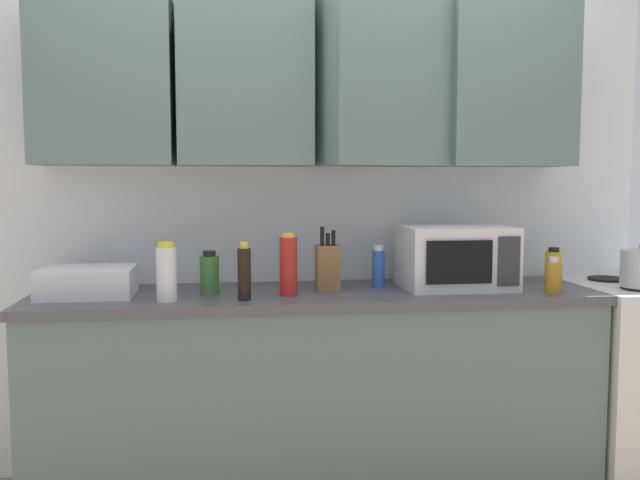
{
  "coord_description": "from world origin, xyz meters",
  "views": [
    {
      "loc": [
        -0.39,
        -3.22,
        1.39
      ],
      "look_at": [
        0.02,
        -0.25,
        1.12
      ],
      "focal_mm": 37.94,
      "sensor_mm": 36.0,
      "label": 1
    }
  ],
  "objects_px": {
    "microwave": "(456,257)",
    "dish_rack": "(88,282)",
    "bottle_green_oil": "(210,274)",
    "bottle_blue_cleaner": "(378,267)",
    "knife_block": "(327,267)",
    "bottle_white_jar": "(166,273)",
    "bottle_yellow_mustard": "(553,267)",
    "bottle_amber_vinegar": "(553,277)",
    "bottle_soy_dark": "(244,273)",
    "bottle_red_sauce": "(288,265)"
  },
  "relations": [
    {
      "from": "dish_rack",
      "to": "bottle_white_jar",
      "type": "relative_size",
      "value": 1.58
    },
    {
      "from": "bottle_red_sauce",
      "to": "bottle_soy_dark",
      "type": "bearing_deg",
      "value": -154.05
    },
    {
      "from": "microwave",
      "to": "knife_block",
      "type": "height_order",
      "value": "knife_block"
    },
    {
      "from": "dish_rack",
      "to": "microwave",
      "type": "bearing_deg",
      "value": -0.23
    },
    {
      "from": "microwave",
      "to": "bottle_yellow_mustard",
      "type": "bearing_deg",
      "value": 8.53
    },
    {
      "from": "bottle_green_oil",
      "to": "bottle_yellow_mustard",
      "type": "height_order",
      "value": "bottle_green_oil"
    },
    {
      "from": "bottle_yellow_mustard",
      "to": "microwave",
      "type": "bearing_deg",
      "value": -171.47
    },
    {
      "from": "bottle_blue_cleaner",
      "to": "bottle_yellow_mustard",
      "type": "bearing_deg",
      "value": 1.28
    },
    {
      "from": "bottle_green_oil",
      "to": "bottle_blue_cleaner",
      "type": "distance_m",
      "value": 0.76
    },
    {
      "from": "bottle_amber_vinegar",
      "to": "bottle_green_oil",
      "type": "relative_size",
      "value": 0.84
    },
    {
      "from": "knife_block",
      "to": "microwave",
      "type": "bearing_deg",
      "value": -1.26
    },
    {
      "from": "bottle_white_jar",
      "to": "dish_rack",
      "type": "bearing_deg",
      "value": 152.99
    },
    {
      "from": "dish_rack",
      "to": "bottle_soy_dark",
      "type": "xyz_separation_m",
      "value": [
        0.65,
        -0.19,
        0.05
      ]
    },
    {
      "from": "microwave",
      "to": "dish_rack",
      "type": "relative_size",
      "value": 1.26
    },
    {
      "from": "microwave",
      "to": "bottle_soy_dark",
      "type": "relative_size",
      "value": 2.02
    },
    {
      "from": "bottle_green_oil",
      "to": "bottle_yellow_mustard",
      "type": "xyz_separation_m",
      "value": [
        1.6,
        0.1,
        -0.01
      ]
    },
    {
      "from": "microwave",
      "to": "dish_rack",
      "type": "distance_m",
      "value": 1.6
    },
    {
      "from": "microwave",
      "to": "bottle_green_oil",
      "type": "distance_m",
      "value": 1.1
    },
    {
      "from": "bottle_white_jar",
      "to": "bottle_amber_vinegar",
      "type": "bearing_deg",
      "value": -0.94
    },
    {
      "from": "knife_block",
      "to": "bottle_red_sauce",
      "type": "distance_m",
      "value": 0.21
    },
    {
      "from": "bottle_soy_dark",
      "to": "bottle_green_oil",
      "type": "bearing_deg",
      "value": 132.03
    },
    {
      "from": "bottle_red_sauce",
      "to": "bottle_blue_cleaner",
      "type": "xyz_separation_m",
      "value": [
        0.42,
        0.15,
        -0.04
      ]
    },
    {
      "from": "knife_block",
      "to": "bottle_green_oil",
      "type": "xyz_separation_m",
      "value": [
        -0.51,
        -0.04,
        -0.02
      ]
    },
    {
      "from": "knife_block",
      "to": "bottle_blue_cleaner",
      "type": "distance_m",
      "value": 0.24
    },
    {
      "from": "bottle_yellow_mustard",
      "to": "bottle_amber_vinegar",
      "type": "bearing_deg",
      "value": -116.67
    },
    {
      "from": "bottle_blue_cleaner",
      "to": "bottle_red_sauce",
      "type": "bearing_deg",
      "value": -160.44
    },
    {
      "from": "bottle_amber_vinegar",
      "to": "bottle_soy_dark",
      "type": "height_order",
      "value": "bottle_soy_dark"
    },
    {
      "from": "bottle_yellow_mustard",
      "to": "bottle_white_jar",
      "type": "bearing_deg",
      "value": -172.21
    },
    {
      "from": "bottle_blue_cleaner",
      "to": "bottle_amber_vinegar",
      "type": "bearing_deg",
      "value": -19.28
    },
    {
      "from": "bottle_soy_dark",
      "to": "bottle_yellow_mustard",
      "type": "height_order",
      "value": "bottle_soy_dark"
    },
    {
      "from": "bottle_white_jar",
      "to": "bottle_soy_dark",
      "type": "distance_m",
      "value": 0.31
    },
    {
      "from": "microwave",
      "to": "bottle_amber_vinegar",
      "type": "xyz_separation_m",
      "value": [
        0.37,
        -0.19,
        -0.07
      ]
    },
    {
      "from": "dish_rack",
      "to": "bottle_green_oil",
      "type": "xyz_separation_m",
      "value": [
        0.51,
        -0.03,
        0.03
      ]
    },
    {
      "from": "microwave",
      "to": "bottle_blue_cleaner",
      "type": "xyz_separation_m",
      "value": [
        -0.34,
        0.06,
        -0.05
      ]
    },
    {
      "from": "dish_rack",
      "to": "knife_block",
      "type": "relative_size",
      "value": 1.34
    },
    {
      "from": "bottle_amber_vinegar",
      "to": "bottle_blue_cleaner",
      "type": "relative_size",
      "value": 0.81
    },
    {
      "from": "dish_rack",
      "to": "bottle_red_sauce",
      "type": "relative_size",
      "value": 1.44
    },
    {
      "from": "bottle_yellow_mustard",
      "to": "bottle_green_oil",
      "type": "bearing_deg",
      "value": -176.36
    },
    {
      "from": "dish_rack",
      "to": "bottle_yellow_mustard",
      "type": "height_order",
      "value": "bottle_yellow_mustard"
    },
    {
      "from": "bottle_green_oil",
      "to": "knife_block",
      "type": "bearing_deg",
      "value": 4.34
    },
    {
      "from": "dish_rack",
      "to": "knife_block",
      "type": "bearing_deg",
      "value": 0.35
    },
    {
      "from": "knife_block",
      "to": "bottle_blue_cleaner",
      "type": "relative_size",
      "value": 1.47
    },
    {
      "from": "bottle_amber_vinegar",
      "to": "knife_block",
      "type": "bearing_deg",
      "value": 167.83
    },
    {
      "from": "bottle_amber_vinegar",
      "to": "bottle_green_oil",
      "type": "xyz_separation_m",
      "value": [
        -1.47,
        0.17,
        0.02
      ]
    },
    {
      "from": "bottle_green_oil",
      "to": "bottle_soy_dark",
      "type": "bearing_deg",
      "value": -47.97
    },
    {
      "from": "bottle_soy_dark",
      "to": "bottle_amber_vinegar",
      "type": "bearing_deg",
      "value": -0.37
    },
    {
      "from": "bottle_amber_vinegar",
      "to": "bottle_yellow_mustard",
      "type": "relative_size",
      "value": 0.93
    },
    {
      "from": "knife_block",
      "to": "bottle_white_jar",
      "type": "distance_m",
      "value": 0.7
    },
    {
      "from": "bottle_white_jar",
      "to": "bottle_yellow_mustard",
      "type": "xyz_separation_m",
      "value": [
        1.77,
        0.24,
        -0.04
      ]
    },
    {
      "from": "bottle_white_jar",
      "to": "bottle_green_oil",
      "type": "xyz_separation_m",
      "value": [
        0.17,
        0.14,
        -0.03
      ]
    }
  ]
}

